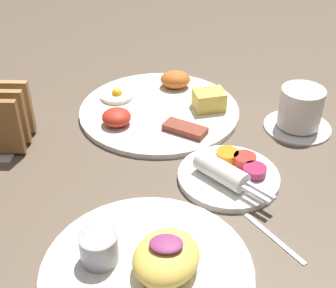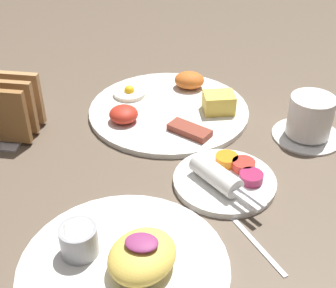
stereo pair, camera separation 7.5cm
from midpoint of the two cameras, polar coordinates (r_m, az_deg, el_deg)
The scene contains 7 objects.
ground_plane at distance 0.73m, azimuth -1.49°, elevation -3.92°, with size 3.00×3.00×0.00m, color brown.
plate_breakfast at distance 0.89m, azimuth 2.73°, elevation 4.42°, with size 0.30×0.30×0.05m.
plate_condiments at distance 0.72m, azimuth 9.94°, elevation -4.19°, with size 0.16×0.16×0.04m.
plate_foreground at distance 0.59m, azimuth -1.59°, elevation -14.32°, with size 0.26×0.26×0.06m.
toast_rack at distance 0.84m, azimuth -16.59°, elevation 4.06°, with size 0.10×0.12×0.10m.
coffee_cup at distance 0.85m, azimuth 19.35°, elevation 2.78°, with size 0.12×0.12×0.08m.
teaspoon at distance 0.65m, azimuth 12.62°, elevation -10.29°, with size 0.09×0.11×0.01m.
Camera 2 is at (0.14, -0.56, 0.46)m, focal length 50.00 mm.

